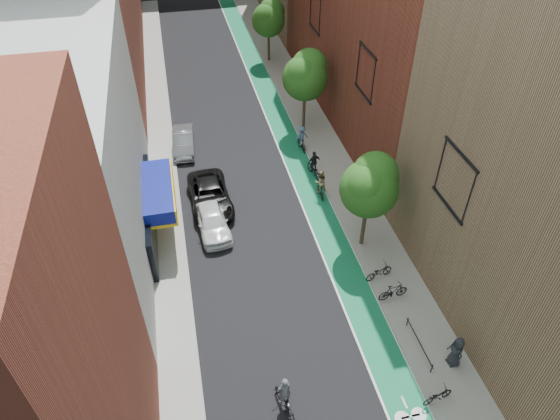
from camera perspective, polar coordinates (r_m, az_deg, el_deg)
ground at (r=24.38m, az=4.47°, el=-22.28°), size 160.00×160.00×0.00m
bike_lane at (r=43.23m, az=-0.09°, el=10.25°), size 2.00×68.00×0.01m
sidewalk_left at (r=42.45m, az=-13.53°, el=8.56°), size 2.00×68.00×0.15m
sidewalk_right at (r=43.74m, az=3.16°, el=10.67°), size 3.00×68.00×0.15m
building_left_white at (r=29.87m, az=-23.90°, el=4.97°), size 8.00×20.00×12.00m
tree_near at (r=28.40m, az=10.27°, el=2.87°), size 3.40×3.36×6.42m
tree_mid at (r=39.63m, az=2.96°, el=15.22°), size 3.55×3.53×6.74m
tree_far at (r=52.42m, az=-1.30°, el=21.16°), size 3.30×3.25×6.21m
parked_car_white at (r=31.76m, az=-7.80°, el=-1.16°), size 2.28×4.77×1.57m
parked_car_black at (r=33.73m, az=-7.99°, el=1.64°), size 2.83×5.69×1.55m
parked_car_silver at (r=39.67m, az=-10.98°, el=7.69°), size 1.84×4.55×1.47m
cyclist_lead at (r=23.87m, az=0.51°, el=-20.76°), size 1.10×1.97×2.15m
cyclist_lane_near at (r=34.21m, az=4.66°, el=2.81°), size 0.83×1.57×2.04m
cyclist_lane_mid at (r=36.15m, az=3.92°, el=4.88°), size 1.11×2.01×2.03m
cyclist_lane_far at (r=38.97m, az=2.47°, el=8.05°), size 1.12×1.76×1.99m
parked_bike_near at (r=25.16m, az=17.58°, el=-19.58°), size 1.63×0.82×0.82m
parked_bike_mid at (r=28.18m, az=12.82°, el=-9.07°), size 1.79×0.68×1.05m
parked_bike_far at (r=29.10m, az=11.25°, el=-6.95°), size 1.84×1.02×0.91m
pedestrian at (r=26.10m, az=19.49°, el=-15.00°), size 0.68×0.97×1.86m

